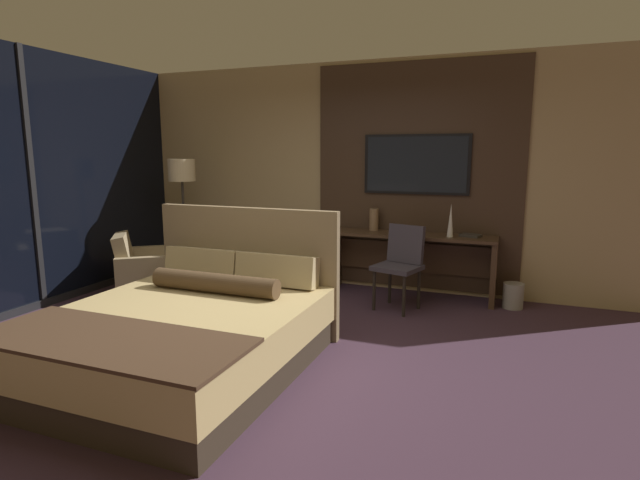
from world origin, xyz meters
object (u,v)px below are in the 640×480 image
bed (187,331)px  vase_short (374,219)px  desk_chair (401,259)px  desk (410,253)px  armchair_by_window (148,274)px  tv (416,164)px  vase_tall (451,220)px  waste_bin (513,296)px  book (471,235)px  floor_lamp (182,180)px

bed → vase_short: 2.93m
bed → desk_chair: size_ratio=2.37×
desk → armchair_by_window: bearing=-159.4°
tv → vase_tall: bearing=-31.4°
desk → vase_tall: size_ratio=5.20×
waste_bin → desk: bearing=175.5°
book → tv: bearing=165.2°
tv → floor_lamp: (-2.86, -0.66, -0.21)m
waste_bin → book: bearing=169.6°
bed → vase_tall: bed is taller
desk → vase_tall: bearing=-12.6°
desk → waste_bin: bearing=-4.5°
vase_short → desk: bearing=-8.8°
tv → book: tv is taller
tv → desk_chair: size_ratio=1.37×
vase_short → book: 1.16m
bed → desk_chair: bed is taller
desk → book: size_ratio=7.69×
armchair_by_window → vase_short: (2.48, 1.18, 0.63)m
floor_lamp → vase_short: floor_lamp is taller
desk_chair → desk: bearing=106.2°
desk_chair → vase_tall: 0.74m
tv → waste_bin: size_ratio=4.48×
armchair_by_window → book: 3.83m
desk_chair → armchair_by_window: desk_chair is taller
vase_tall → bed: bearing=-123.1°
desk → book: (0.68, -0.00, 0.25)m
tv → vase_short: tv is taller
vase_tall → book: (0.22, 0.10, -0.17)m
desk → tv: size_ratio=1.56×
tv → waste_bin: tv is taller
armchair_by_window → waste_bin: size_ratio=3.80×
tv → waste_bin: (1.17, -0.27, -1.42)m
desk → vase_tall: vase_tall is taller
vase_short → book: vase_short is taller
waste_bin → bed: bearing=-132.6°
bed → desk_chair: bearing=60.3°
desk → desk_chair: 0.53m
tv → vase_tall: 0.82m
bed → armchair_by_window: 2.34m
tv → desk_chair: (0.00, -0.71, -1.00)m
book → armchair_by_window: bearing=-163.0°
bed → armchair_by_window: bed is taller
floor_lamp → tv: bearing=13.0°
floor_lamp → vase_short: bearing=13.1°
floor_lamp → book: (3.54, 0.48, -0.58)m
armchair_by_window → vase_tall: bearing=-111.0°
vase_tall → desk: bearing=167.4°
vase_tall → book: 0.30m
vase_short → floor_lamp: bearing=-166.9°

